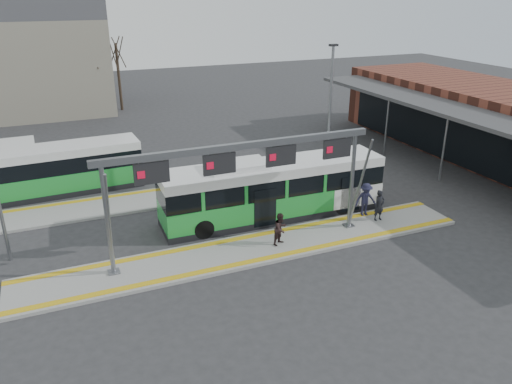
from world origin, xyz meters
TOP-DOWN VIEW (x-y plane):
  - ground at (0.00, 0.00)m, footprint 120.00×120.00m
  - platform_main at (0.00, 0.00)m, footprint 22.00×3.00m
  - platform_second at (-4.00, 8.00)m, footprint 20.00×3.00m
  - tactile_main at (0.00, 0.00)m, footprint 22.00×2.65m
  - tactile_second at (-4.00, 9.15)m, footprint 20.00×0.35m
  - gantry at (-0.35, 0.25)m, footprint 13.00×1.68m
  - hero_bus at (2.47, 3.24)m, footprint 12.31×2.85m
  - bg_bus_green at (-9.09, 11.42)m, footprint 11.78×3.06m
  - passenger_a at (7.35, 0.31)m, footprint 0.64×0.45m
  - passenger_b at (1.36, -0.12)m, footprint 0.97×0.90m
  - passenger_c at (7.01, 1.10)m, footprint 1.29×0.86m
  - tree_left at (-3.22, 30.82)m, footprint 1.40×1.40m
  - tree_mid at (-1.14, 32.97)m, footprint 1.40×1.40m
  - lamp_east at (7.07, 5.41)m, footprint 0.50×0.25m

SIDE VIEW (x-z plane):
  - ground at x=0.00m, z-range 0.00..0.00m
  - platform_main at x=0.00m, z-range 0.00..0.15m
  - platform_second at x=-4.00m, z-range 0.00..0.15m
  - tactile_main at x=0.00m, z-range 0.15..0.17m
  - tactile_second at x=-4.00m, z-range 0.15..0.17m
  - passenger_b at x=1.36m, z-range 0.15..1.76m
  - passenger_a at x=7.35m, z-range 0.15..1.84m
  - passenger_c at x=7.01m, z-range 0.15..2.01m
  - bg_bus_green at x=-9.09m, z-range -0.02..2.90m
  - hero_bus at x=2.47m, z-range -0.14..3.23m
  - gantry at x=-0.35m, z-range 1.70..6.90m
  - lamp_east at x=7.07m, z-range 0.24..9.04m
  - tree_mid at x=-1.14m, z-range 1.95..9.49m
  - tree_left at x=-3.22m, z-range 2.14..10.40m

